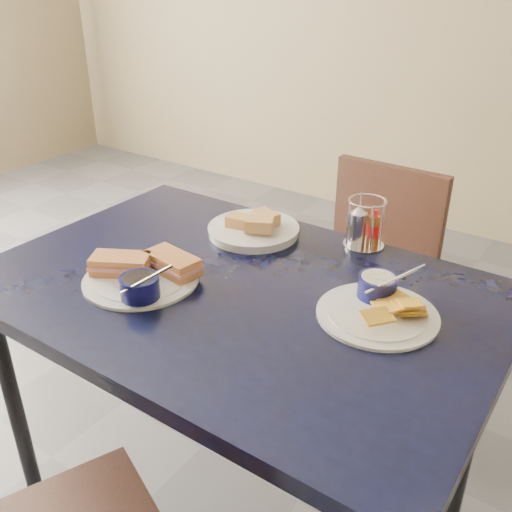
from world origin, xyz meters
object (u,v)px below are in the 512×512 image
Objects in this scene: chair_far at (371,271)px; bread_basket at (254,229)px; dining_table at (237,308)px; condiment_caddy at (364,226)px; sandwich_plate at (144,273)px; plantain_plate at (379,303)px.

bread_basket is (-0.17, -0.46, 0.29)m from chair_far.
dining_table is at bearing -63.55° from bread_basket.
bread_basket is 0.30m from condiment_caddy.
chair_far is at bearing 69.46° from bread_basket.
sandwich_plate reaches higher than dining_table.
chair_far is 6.13× the size of condiment_caddy.
sandwich_plate is (-0.19, -0.11, 0.09)m from dining_table.
dining_table is 0.35m from plantain_plate.
condiment_caddy is (-0.17, 0.28, 0.04)m from plantain_plate.
sandwich_plate is 1.15× the size of plantain_plate.
plantain_plate is 1.05× the size of bread_basket.
chair_far is 3.14× the size of plantain_plate.
dining_table is at bearing 31.02° from sandwich_plate.
condiment_caddy reaches higher than plantain_plate.
chair_far reaches higher than dining_table.
sandwich_plate is 1.20× the size of bread_basket.
plantain_plate is at bearing 21.68° from sandwich_plate.
bread_basket is (0.06, 0.37, -0.01)m from sandwich_plate.
plantain_plate reaches higher than bread_basket.
condiment_caddy reaches higher than sandwich_plate.
bread_basket is at bearing -157.93° from condiment_caddy.
chair_far is 0.57m from bread_basket.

